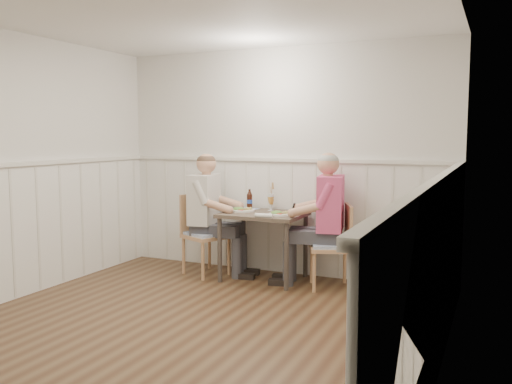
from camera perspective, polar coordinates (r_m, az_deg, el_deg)
ground_plane at (r=4.56m, az=-8.31°, el=-14.65°), size 4.50×4.50×0.00m
room_shell at (r=4.27m, az=-8.62°, el=4.80°), size 4.04×4.54×2.60m
wainscot at (r=4.94m, az=-4.12°, el=-4.67°), size 4.00×4.49×1.34m
dining_table at (r=5.99m, az=0.79°, el=-3.19°), size 0.88×0.70×0.75m
chair_right at (r=5.75m, az=8.37°, el=-5.33°), size 0.54×0.54×0.88m
chair_left at (r=6.31m, az=-5.60°, el=-4.09°), size 0.57×0.57×0.92m
man_in_pink at (r=5.80m, az=7.39°, el=-3.94°), size 0.73×0.52×1.45m
diner_cream at (r=6.26m, az=-5.09°, el=-3.28°), size 0.70×0.49×1.42m
plate_man at (r=5.82m, az=2.54°, el=-2.22°), size 0.26×0.26×0.07m
plate_diner at (r=6.10m, az=-1.55°, el=-1.83°), size 0.27×0.27×0.07m
beer_glass_a at (r=6.13m, az=1.62°, el=-0.96°), size 0.07×0.07×0.16m
beer_glass_b at (r=6.12m, az=1.57°, el=-0.79°), size 0.08×0.08×0.19m
beer_bottle at (r=6.26m, az=-0.68°, el=-0.87°), size 0.07×0.07×0.23m
rolled_napkin at (r=5.64m, az=0.84°, el=-2.48°), size 0.20×0.06×0.04m
grass_vase at (r=6.23m, az=1.57°, el=-0.48°), size 0.04×0.04×0.33m
gingham_mat at (r=6.28m, az=-1.33°, el=-1.77°), size 0.36×0.32×0.01m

